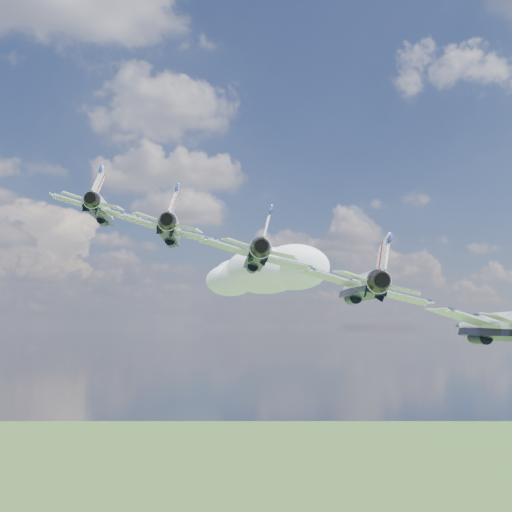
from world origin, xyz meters
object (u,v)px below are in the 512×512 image
object	(u,v)px
jet_1	(172,231)
jet_4	(491,325)
jet_0	(103,211)
jet_2	(256,256)
jet_3	(360,287)

from	to	relation	value
jet_1	jet_4	size ratio (longest dim) A/B	1.00
jet_0	jet_2	world-z (taller)	jet_0
jet_3	jet_4	bearing A→B (deg)	-38.17
jet_1	jet_2	size ratio (longest dim) A/B	1.00
jet_2	jet_0	bearing A→B (deg)	141.83
jet_2	jet_1	bearing A→B (deg)	141.83
jet_0	jet_2	size ratio (longest dim) A/B	1.00
jet_0	jet_2	bearing A→B (deg)	-38.17
jet_1	jet_4	bearing A→B (deg)	-38.17
jet_1	jet_2	distance (m)	12.12
jet_1	jet_3	xyz separation A→B (m)	(14.54, -18.03, -7.14)
jet_3	jet_0	bearing A→B (deg)	141.83
jet_1	jet_4	distance (m)	36.36
jet_0	jet_1	bearing A→B (deg)	-38.17
jet_1	jet_4	world-z (taller)	jet_1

